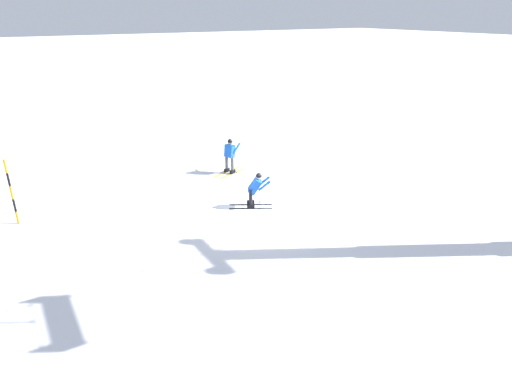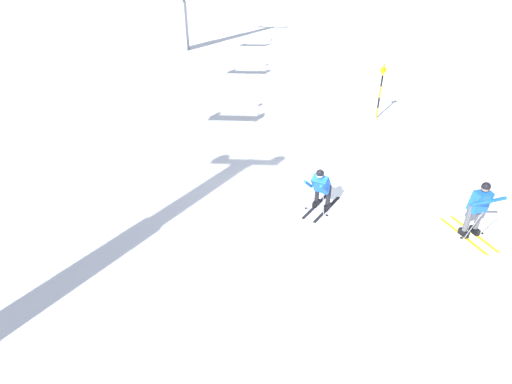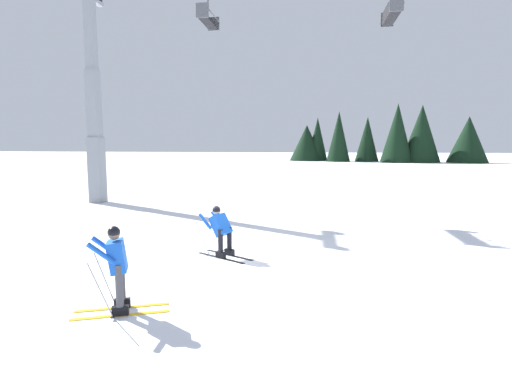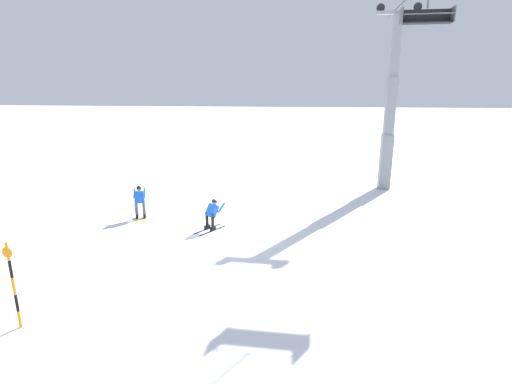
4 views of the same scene
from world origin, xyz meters
The scene contains 4 objects.
ground_plane centered at (0.00, 0.00, 0.00)m, with size 260.00×260.00×0.00m, color white.
skier_carving_main centered at (-0.15, -0.39, 0.75)m, with size 1.63×1.27×1.45m.
trail_marker_pole centered at (7.53, -3.41, 1.24)m, with size 0.07×0.28×2.32m.
skier_distant_uphill centered at (-1.13, -4.14, 0.89)m, with size 1.70×1.00×1.58m.
Camera 2 is at (-9.96, 0.77, 6.22)m, focal length 28.85 mm.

